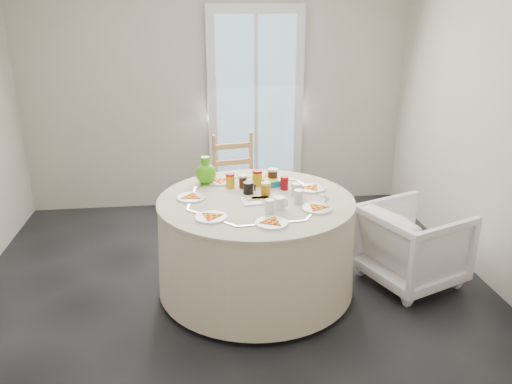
{
  "coord_description": "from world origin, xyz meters",
  "views": [
    {
      "loc": [
        -0.24,
        -3.25,
        2.04
      ],
      "look_at": [
        0.18,
        0.11,
        0.8
      ],
      "focal_mm": 35.0,
      "sensor_mm": 36.0,
      "label": 1
    }
  ],
  "objects": [
    {
      "name": "cheese_platter",
      "position": [
        0.2,
        0.06,
        0.77
      ],
      "size": [
        0.28,
        0.2,
        0.03
      ],
      "primitive_type": null,
      "rotation": [
        0.0,
        0.0,
        0.08
      ],
      "color": "white",
      "rests_on": "table"
    },
    {
      "name": "green_pitcher",
      "position": [
        -0.17,
        0.49,
        0.87
      ],
      "size": [
        0.17,
        0.17,
        0.21
      ],
      "primitive_type": null,
      "rotation": [
        0.0,
        0.0,
        0.02
      ],
      "color": "#45A712",
      "rests_on": "table"
    },
    {
      "name": "place_settings",
      "position": [
        0.18,
        0.11,
        0.77
      ],
      "size": [
        1.36,
        1.36,
        0.02
      ],
      "primitive_type": null,
      "rotation": [
        0.0,
        0.0,
        -0.21
      ],
      "color": "white",
      "rests_on": "table"
    },
    {
      "name": "jar_cluster",
      "position": [
        0.2,
        0.33,
        0.82
      ],
      "size": [
        0.52,
        0.39,
        0.14
      ],
      "primitive_type": null,
      "rotation": [
        0.0,
        0.0,
        -0.38
      ],
      "color": "brown",
      "rests_on": "table"
    },
    {
      "name": "table",
      "position": [
        0.18,
        0.11,
        0.38
      ],
      "size": [
        1.47,
        1.47,
        0.75
      ],
      "primitive_type": "cylinder",
      "color": "beige",
      "rests_on": "floor"
    },
    {
      "name": "wall_right",
      "position": [
        2.0,
        0.0,
        1.3
      ],
      "size": [
        0.02,
        4.0,
        2.6
      ],
      "primitive_type": "cube",
      "color": "#BCB5A3",
      "rests_on": "floor"
    },
    {
      "name": "glass_door",
      "position": [
        0.4,
        1.95,
        1.05
      ],
      "size": [
        1.0,
        0.08,
        2.1
      ],
      "primitive_type": "cube",
      "color": "silver",
      "rests_on": "floor"
    },
    {
      "name": "butter_tub",
      "position": [
        0.34,
        0.37,
        0.79
      ],
      "size": [
        0.16,
        0.14,
        0.05
      ],
      "primitive_type": "cube",
      "rotation": [
        0.0,
        0.0,
        0.32
      ],
      "color": "#1189AB",
      "rests_on": "table"
    },
    {
      "name": "armchair",
      "position": [
        1.41,
        0.08,
        0.39
      ],
      "size": [
        0.83,
        0.86,
        0.69
      ],
      "primitive_type": "imported",
      "rotation": [
        0.0,
        0.0,
        1.95
      ],
      "color": "white",
      "rests_on": "floor"
    },
    {
      "name": "floor",
      "position": [
        0.0,
        0.0,
        0.0
      ],
      "size": [
        4.0,
        4.0,
        0.0
      ],
      "primitive_type": "plane",
      "color": "black",
      "rests_on": "ground"
    },
    {
      "name": "mugs_glasses",
      "position": [
        0.31,
        0.1,
        0.81
      ],
      "size": [
        0.69,
        0.69,
        0.11
      ],
      "primitive_type": null,
      "rotation": [
        0.0,
        0.0,
        0.21
      ],
      "color": "#A79D9E",
      "rests_on": "table"
    },
    {
      "name": "wooden_chair",
      "position": [
        0.14,
        1.19,
        0.47
      ],
      "size": [
        0.49,
        0.47,
        0.95
      ],
      "primitive_type": null,
      "rotation": [
        0.0,
        0.0,
        0.18
      ],
      "color": "tan",
      "rests_on": "floor"
    },
    {
      "name": "wall_back",
      "position": [
        0.0,
        2.0,
        1.3
      ],
      "size": [
        4.0,
        0.02,
        2.6
      ],
      "primitive_type": "cube",
      "color": "#BCB5A3",
      "rests_on": "floor"
    }
  ]
}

